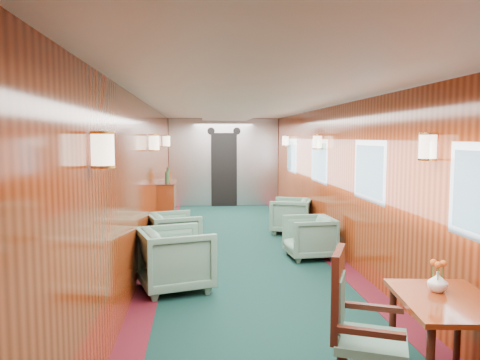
{
  "coord_description": "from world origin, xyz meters",
  "views": [
    {
      "loc": [
        -0.74,
        -6.87,
        1.89
      ],
      "look_at": [
        0.0,
        1.12,
        1.15
      ],
      "focal_mm": 35.0,
      "sensor_mm": 36.0,
      "label": 1
    }
  ],
  "objects_px": {
    "side_chair": "(356,322)",
    "armchair_left_far": "(174,234)",
    "armchair_right_near": "(309,237)",
    "dining_table": "(447,314)",
    "armchair_left_near": "(176,259)",
    "armchair_right_far": "(291,216)",
    "credenza": "(167,206)"
  },
  "relations": [
    {
      "from": "armchair_left_near",
      "to": "armchair_left_far",
      "type": "bearing_deg",
      "value": -13.47
    },
    {
      "from": "armchair_left_near",
      "to": "armchair_right_far",
      "type": "height_order",
      "value": "armchair_left_near"
    },
    {
      "from": "side_chair",
      "to": "armchair_left_near",
      "type": "distance_m",
      "value": 2.99
    },
    {
      "from": "credenza",
      "to": "armchair_left_far",
      "type": "relative_size",
      "value": 1.67
    },
    {
      "from": "armchair_right_far",
      "to": "side_chair",
      "type": "bearing_deg",
      "value": 12.64
    },
    {
      "from": "dining_table",
      "to": "armchair_right_near",
      "type": "height_order",
      "value": "dining_table"
    },
    {
      "from": "side_chair",
      "to": "armchair_left_far",
      "type": "bearing_deg",
      "value": 131.7
    },
    {
      "from": "side_chair",
      "to": "credenza",
      "type": "relative_size",
      "value": 0.86
    },
    {
      "from": "side_chair",
      "to": "armchair_left_near",
      "type": "xyz_separation_m",
      "value": [
        -1.37,
        2.65,
        -0.21
      ]
    },
    {
      "from": "armchair_right_near",
      "to": "armchair_left_near",
      "type": "bearing_deg",
      "value": -60.58
    },
    {
      "from": "credenza",
      "to": "armchair_right_far",
      "type": "height_order",
      "value": "credenza"
    },
    {
      "from": "dining_table",
      "to": "credenza",
      "type": "relative_size",
      "value": 0.8
    },
    {
      "from": "side_chair",
      "to": "armchair_left_near",
      "type": "height_order",
      "value": "side_chair"
    },
    {
      "from": "armchair_left_far",
      "to": "armchair_right_near",
      "type": "bearing_deg",
      "value": -114.86
    },
    {
      "from": "armchair_left_near",
      "to": "armchair_left_far",
      "type": "relative_size",
      "value": 1.11
    },
    {
      "from": "armchair_left_far",
      "to": "armchair_right_near",
      "type": "xyz_separation_m",
      "value": [
        2.12,
        -0.32,
        -0.02
      ]
    },
    {
      "from": "armchair_right_near",
      "to": "armchair_right_far",
      "type": "xyz_separation_m",
      "value": [
        0.09,
        1.91,
        0.02
      ]
    },
    {
      "from": "armchair_left_far",
      "to": "armchair_right_far",
      "type": "xyz_separation_m",
      "value": [
        2.21,
        1.59,
        -0.0
      ]
    },
    {
      "from": "armchair_left_far",
      "to": "armchair_right_far",
      "type": "bearing_deg",
      "value": -70.64
    },
    {
      "from": "side_chair",
      "to": "armchair_right_near",
      "type": "distance_m",
      "value": 4.05
    },
    {
      "from": "dining_table",
      "to": "armchair_left_near",
      "type": "relative_size",
      "value": 1.2
    },
    {
      "from": "armchair_left_near",
      "to": "armchair_left_far",
      "type": "height_order",
      "value": "armchair_left_near"
    },
    {
      "from": "armchair_right_near",
      "to": "armchair_right_far",
      "type": "bearing_deg",
      "value": 172.97
    },
    {
      "from": "credenza",
      "to": "armchair_right_near",
      "type": "height_order",
      "value": "credenza"
    },
    {
      "from": "side_chair",
      "to": "armchair_right_far",
      "type": "relative_size",
      "value": 1.45
    },
    {
      "from": "dining_table",
      "to": "armchair_left_far",
      "type": "xyz_separation_m",
      "value": [
        -2.19,
        4.21,
        -0.25
      ]
    },
    {
      "from": "armchair_right_far",
      "to": "armchair_left_far",
      "type": "bearing_deg",
      "value": -34.5
    },
    {
      "from": "dining_table",
      "to": "credenza",
      "type": "bearing_deg",
      "value": 118.14
    },
    {
      "from": "credenza",
      "to": "armchair_left_far",
      "type": "bearing_deg",
      "value": -83.56
    },
    {
      "from": "armchair_left_near",
      "to": "armchair_right_far",
      "type": "xyz_separation_m",
      "value": [
        2.11,
        3.25,
        -0.04
      ]
    },
    {
      "from": "dining_table",
      "to": "side_chair",
      "type": "bearing_deg",
      "value": -165.51
    },
    {
      "from": "armchair_left_near",
      "to": "armchair_right_near",
      "type": "xyz_separation_m",
      "value": [
        2.02,
        1.34,
        -0.06
      ]
    }
  ]
}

